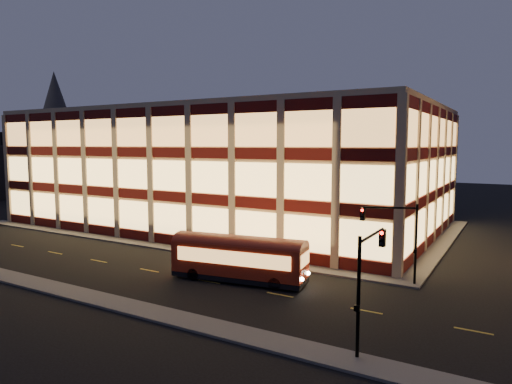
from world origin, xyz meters
The scene contains 10 objects.
ground centered at (0.00, 0.00, 0.00)m, with size 200.00×200.00×0.00m, color black.
sidewalk_office_south centered at (-3.00, 1.00, 0.07)m, with size 54.00×2.00×0.15m, color #514F4C.
sidewalk_office_east centered at (23.00, 17.00, 0.07)m, with size 2.00×30.00×0.15m, color #514F4C.
sidewalk_near centered at (0.00, -13.00, 0.07)m, with size 100.00×2.00×0.15m, color #514F4C.
office_building centered at (-2.91, 16.91, 7.25)m, with size 50.45×30.45×14.50m.
church_tower centered at (-70.00, 40.00, 9.00)m, with size 5.00×5.00×18.00m, color #2D2621.
church_spire centered at (-70.00, 40.00, 23.00)m, with size 6.00×6.00×10.00m, color #4C473F.
traffic_signal_far centered at (22.21, 0.24, 4.11)m, with size 3.79×1.87×6.00m.
traffic_signal_near centered at (23.50, -11.03, 4.13)m, with size 0.32×4.45×6.00m.
trolley_bus centered at (11.81, -4.65, 1.92)m, with size 10.49×4.06×3.46m.
Camera 1 is at (29.86, -32.94, 10.25)m, focal length 32.00 mm.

